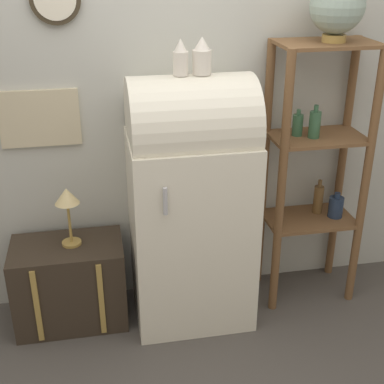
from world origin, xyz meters
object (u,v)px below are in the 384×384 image
globe (337,6)px  desk_lamp (67,202)px  vase_left (181,58)px  vase_center (202,57)px  refrigerator (191,200)px  suitcase_trunk (70,283)px

globe → desk_lamp: 1.77m
vase_left → vase_center: 0.11m
vase_left → desk_lamp: 1.00m
globe → vase_left: 0.87m
refrigerator → vase_left: vase_left is taller
vase_left → globe: bearing=3.9°
vase_center → desk_lamp: vase_center is taller
suitcase_trunk → globe: globe is taller
vase_left → vase_center: vase_center is taller
vase_left → desk_lamp: size_ratio=0.52×
globe → refrigerator: bearing=-175.9°
globe → vase_left: size_ratio=1.79×
suitcase_trunk → globe: 2.14m
vase_center → suitcase_trunk: bearing=176.9°
refrigerator → vase_center: (0.06, 0.00, 0.80)m
vase_left → vase_center: size_ratio=0.97×
suitcase_trunk → vase_left: vase_left is taller
refrigerator → vase_center: size_ratio=7.78×
refrigerator → globe: globe is taller
globe → desk_lamp: bearing=180.0°
vase_center → desk_lamp: bearing=175.9°
vase_left → vase_center: (0.11, 0.00, 0.00)m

